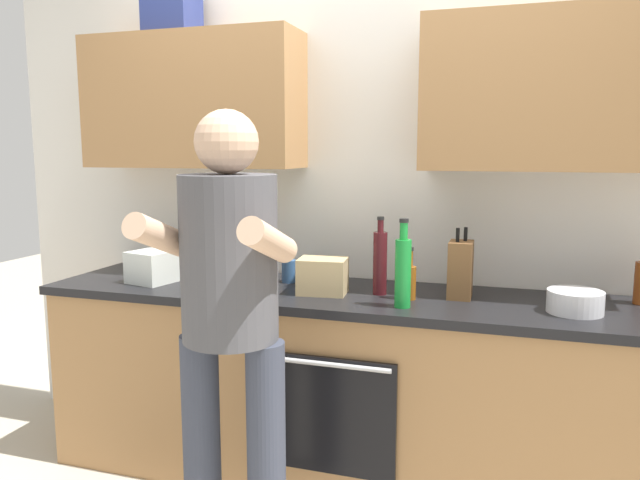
% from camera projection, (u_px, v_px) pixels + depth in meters
% --- Properties ---
extents(ground_plane, '(12.00, 12.00, 0.00)m').
position_uv_depth(ground_plane, '(346.00, 478.00, 2.86)').
color(ground_plane, '#B2A893').
extents(back_wall_unit, '(4.00, 0.38, 2.50)m').
position_uv_depth(back_wall_unit, '(362.00, 160.00, 2.90)').
color(back_wall_unit, silver).
rests_on(back_wall_unit, ground).
extents(counter, '(2.84, 0.67, 0.90)m').
position_uv_depth(counter, '(346.00, 387.00, 2.79)').
color(counter, '#A37547').
rests_on(counter, ground).
extents(person_standing, '(0.49, 0.45, 1.67)m').
position_uv_depth(person_standing, '(230.00, 307.00, 2.13)').
color(person_standing, '#383D4C').
rests_on(person_standing, ground).
extents(bottle_syrup, '(0.06, 0.06, 0.23)m').
position_uv_depth(bottle_syrup, '(409.00, 280.00, 2.59)').
color(bottle_syrup, '#8C4C14').
rests_on(bottle_syrup, counter).
extents(bottle_soda, '(0.07, 0.07, 0.37)m').
position_uv_depth(bottle_soda, '(403.00, 270.00, 2.45)').
color(bottle_soda, '#198C33').
rests_on(bottle_soda, counter).
extents(bottle_juice, '(0.06, 0.06, 0.25)m').
position_uv_depth(bottle_juice, '(224.00, 265.00, 2.87)').
color(bottle_juice, orange).
rests_on(bottle_juice, counter).
extents(bottle_wine, '(0.06, 0.06, 0.35)m').
position_uv_depth(bottle_wine, '(380.00, 261.00, 2.68)').
color(bottle_wine, '#471419').
rests_on(bottle_wine, counter).
extents(cup_ceramic, '(0.07, 0.07, 0.10)m').
position_uv_depth(cup_ceramic, '(244.00, 272.00, 2.93)').
color(cup_ceramic, '#BF4C47').
rests_on(cup_ceramic, counter).
extents(cup_tea, '(0.07, 0.07, 0.11)m').
position_uv_depth(cup_tea, '(289.00, 271.00, 2.93)').
color(cup_tea, '#33598C').
rests_on(cup_tea, counter).
extents(mixing_bowl, '(0.22, 0.22, 0.09)m').
position_uv_depth(mixing_bowl, '(575.00, 302.00, 2.38)').
color(mixing_bowl, silver).
rests_on(mixing_bowl, counter).
extents(knife_block, '(0.10, 0.14, 0.31)m').
position_uv_depth(knife_block, '(460.00, 269.00, 2.62)').
color(knife_block, brown).
rests_on(knife_block, counter).
extents(potted_herb, '(0.21, 0.21, 0.29)m').
position_uv_depth(potted_herb, '(253.00, 256.00, 2.70)').
color(potted_herb, '#9E6647').
rests_on(potted_herb, counter).
extents(grocery_bag_produce, '(0.24, 0.25, 0.15)m').
position_uv_depth(grocery_bag_produce, '(154.00, 266.00, 2.94)').
color(grocery_bag_produce, silver).
rests_on(grocery_bag_produce, counter).
extents(grocery_bag_bread, '(0.23, 0.18, 0.16)m').
position_uv_depth(grocery_bag_bread, '(323.00, 276.00, 2.70)').
color(grocery_bag_bread, tan).
rests_on(grocery_bag_bread, counter).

